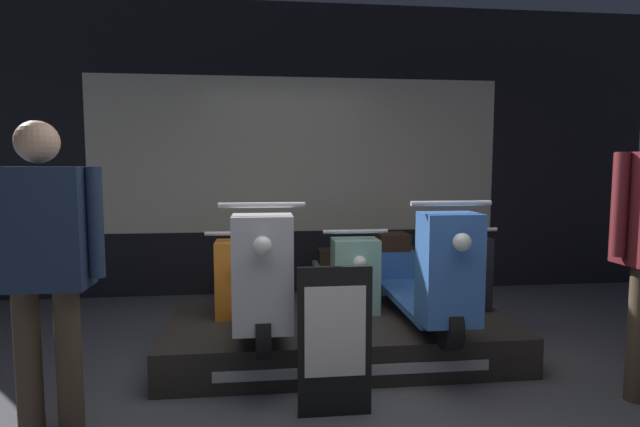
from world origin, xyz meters
name	(u,v)px	position (x,y,z in m)	size (l,w,h in m)	color
shop_wall_back	(298,151)	(0.00, 3.08, 1.60)	(8.21, 0.09, 3.20)	black
display_platform	(340,337)	(0.17, 1.11, 0.14)	(2.56, 1.22, 0.28)	#2D2823
scooter_display_left	(263,277)	(-0.40, 1.04, 0.63)	(0.51, 1.81, 0.94)	black
scooter_display_right	(418,273)	(0.75, 1.04, 0.63)	(0.51, 1.81, 0.94)	black
scooter_backrow_0	(243,287)	(-0.58, 1.89, 0.35)	(0.51, 1.81, 0.94)	black
scooter_backrow_1	(342,284)	(0.32, 1.89, 0.35)	(0.51, 1.81, 0.94)	black
scooter_backrow_2	(437,282)	(1.22, 1.89, 0.35)	(0.51, 1.81, 0.94)	black
person_left_browsing	(43,252)	(-1.53, 0.17, 0.99)	(0.61, 0.25, 1.66)	#473828
price_sign_board	(335,341)	(0.00, 0.20, 0.44)	(0.42, 0.04, 0.87)	black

